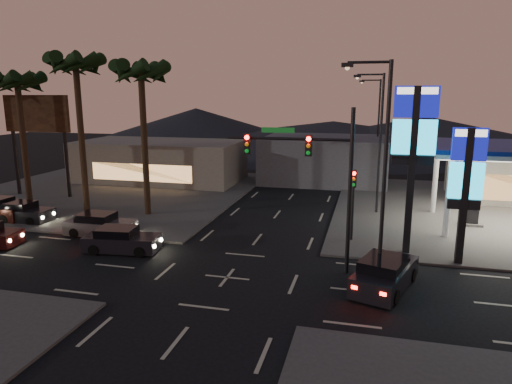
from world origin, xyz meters
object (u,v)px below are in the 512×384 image
(pylon_sign_short, at_px, (466,175))
(traffic_signal_mast, at_px, (314,166))
(car_lane_a_front, at_px, (121,240))
(suv_station, at_px, (385,274))
(pylon_sign_tall, at_px, (414,137))
(car_lane_b_front, at_px, (100,225))
(car_lane_b_mid, at_px, (21,213))

(pylon_sign_short, bearing_deg, traffic_signal_mast, -160.87)
(traffic_signal_mast, distance_m, car_lane_a_front, 11.55)
(traffic_signal_mast, bearing_deg, suv_station, -22.41)
(pylon_sign_tall, height_order, car_lane_a_front, pylon_sign_tall)
(traffic_signal_mast, xyz_separation_m, car_lane_b_front, (-13.40, 2.46, -4.58))
(suv_station, bearing_deg, car_lane_a_front, 173.64)
(traffic_signal_mast, bearing_deg, car_lane_b_mid, 169.21)
(car_lane_b_front, bearing_deg, car_lane_b_mid, 168.46)
(car_lane_b_front, bearing_deg, traffic_signal_mast, -10.39)
(pylon_sign_short, bearing_deg, pylon_sign_tall, 158.20)
(pylon_sign_short, height_order, car_lane_a_front, pylon_sign_short)
(car_lane_a_front, height_order, car_lane_b_front, car_lane_b_front)
(pylon_sign_short, xyz_separation_m, car_lane_b_front, (-20.64, -0.05, -4.01))
(pylon_sign_short, xyz_separation_m, car_lane_b_mid, (-27.62, 1.37, -4.02))
(traffic_signal_mast, xyz_separation_m, car_lane_a_front, (-10.59, 0.13, -4.59))
(pylon_sign_tall, xyz_separation_m, suv_station, (-1.26, -4.95, -5.70))
(suv_station, bearing_deg, pylon_sign_short, 46.45)
(pylon_sign_short, distance_m, car_lane_b_front, 21.03)
(pylon_sign_short, relative_size, car_lane_a_front, 1.62)
(car_lane_a_front, bearing_deg, pylon_sign_tall, 12.43)
(car_lane_a_front, distance_m, suv_station, 14.17)
(car_lane_a_front, distance_m, car_lane_b_front, 3.65)
(traffic_signal_mast, height_order, car_lane_b_front, traffic_signal_mast)
(pylon_sign_tall, xyz_separation_m, car_lane_b_mid, (-25.12, 0.37, -5.75))
(car_lane_a_front, height_order, suv_station, suv_station)
(traffic_signal_mast, relative_size, car_lane_b_mid, 1.88)
(car_lane_a_front, xyz_separation_m, car_lane_b_mid, (-9.78, 3.75, 0.01))
(pylon_sign_tall, height_order, car_lane_b_mid, pylon_sign_tall)
(traffic_signal_mast, height_order, car_lane_b_mid, traffic_signal_mast)
(car_lane_a_front, relative_size, suv_station, 0.90)
(suv_station, bearing_deg, car_lane_b_mid, 167.43)
(car_lane_a_front, relative_size, car_lane_b_mid, 1.01)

